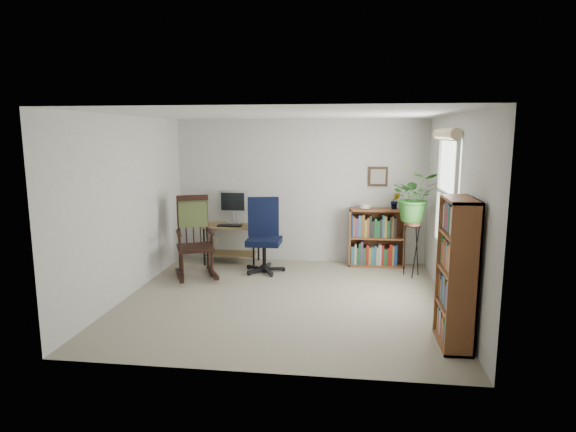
# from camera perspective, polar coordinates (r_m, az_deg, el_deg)

# --- Properties ---
(floor) EXTENTS (4.20, 4.00, 0.00)m
(floor) POSITION_cam_1_polar(r_m,az_deg,el_deg) (6.46, -0.45, -9.83)
(floor) COLOR gray
(floor) RESTS_ON ground
(ceiling) EXTENTS (4.20, 4.00, 0.00)m
(ceiling) POSITION_cam_1_polar(r_m,az_deg,el_deg) (6.09, -0.48, 11.97)
(ceiling) COLOR silver
(ceiling) RESTS_ON ground
(wall_back) EXTENTS (4.20, 0.00, 2.40)m
(wall_back) POSITION_cam_1_polar(r_m,az_deg,el_deg) (8.13, 1.42, 2.93)
(wall_back) COLOR beige
(wall_back) RESTS_ON ground
(wall_front) EXTENTS (4.20, 0.00, 2.40)m
(wall_front) POSITION_cam_1_polar(r_m,az_deg,el_deg) (4.22, -4.11, -3.46)
(wall_front) COLOR beige
(wall_front) RESTS_ON ground
(wall_left) EXTENTS (0.00, 4.00, 2.40)m
(wall_left) POSITION_cam_1_polar(r_m,az_deg,el_deg) (6.77, -18.38, 1.06)
(wall_left) COLOR beige
(wall_left) RESTS_ON ground
(wall_right) EXTENTS (0.00, 4.00, 2.40)m
(wall_right) POSITION_cam_1_polar(r_m,az_deg,el_deg) (6.24, 19.01, 0.33)
(wall_right) COLOR beige
(wall_right) RESTS_ON ground
(window) EXTENTS (0.12, 1.20, 1.50)m
(window) POSITION_cam_1_polar(r_m,az_deg,el_deg) (6.50, 18.24, 2.51)
(window) COLOR silver
(window) RESTS_ON wall_right
(desk) EXTENTS (0.90, 0.50, 0.65)m
(desk) POSITION_cam_1_polar(r_m,az_deg,el_deg) (8.18, -6.68, -3.31)
(desk) COLOR olive
(desk) RESTS_ON floor
(monitor) EXTENTS (0.46, 0.16, 0.56)m
(monitor) POSITION_cam_1_polar(r_m,az_deg,el_deg) (8.20, -6.53, 1.04)
(monitor) COLOR #B6B7BB
(monitor) RESTS_ON desk
(keyboard) EXTENTS (0.40, 0.15, 0.02)m
(keyboard) POSITION_cam_1_polar(r_m,az_deg,el_deg) (7.99, -6.93, -1.14)
(keyboard) COLOR black
(keyboard) RESTS_ON desk
(office_chair) EXTENTS (0.77, 0.77, 1.18)m
(office_chair) POSITION_cam_1_polar(r_m,az_deg,el_deg) (7.54, -2.85, -2.30)
(office_chair) COLOR black
(office_chair) RESTS_ON floor
(rocking_chair) EXTENTS (1.03, 1.25, 1.26)m
(rocking_chair) POSITION_cam_1_polar(r_m,az_deg,el_deg) (7.39, -10.98, -2.41)
(rocking_chair) COLOR black
(rocking_chair) RESTS_ON floor
(low_bookshelf) EXTENTS (0.90, 0.30, 0.95)m
(low_bookshelf) POSITION_cam_1_polar(r_m,az_deg,el_deg) (8.04, 10.45, -2.52)
(low_bookshelf) COLOR brown
(low_bookshelf) RESTS_ON floor
(tall_bookshelf) EXTENTS (0.29, 0.67, 1.53)m
(tall_bookshelf) POSITION_cam_1_polar(r_m,az_deg,el_deg) (5.20, 19.32, -6.37)
(tall_bookshelf) COLOR brown
(tall_bookshelf) RESTS_ON floor
(plant_stand) EXTENTS (0.32, 0.32, 0.92)m
(plant_stand) POSITION_cam_1_polar(r_m,az_deg,el_deg) (7.57, 14.53, -3.55)
(plant_stand) COLOR black
(plant_stand) RESTS_ON floor
(spider_plant) EXTENTS (1.69, 1.87, 1.46)m
(spider_plant) POSITION_cam_1_polar(r_m,az_deg,el_deg) (7.40, 14.91, 4.96)
(spider_plant) COLOR #296322
(spider_plant) RESTS_ON plant_stand
(potted_plant_small) EXTENTS (0.13, 0.24, 0.11)m
(potted_plant_small) POSITION_cam_1_polar(r_m,az_deg,el_deg) (7.98, 12.58, 1.19)
(potted_plant_small) COLOR #296322
(potted_plant_small) RESTS_ON low_bookshelf
(framed_picture) EXTENTS (0.32, 0.04, 0.32)m
(framed_picture) POSITION_cam_1_polar(r_m,az_deg,el_deg) (8.04, 10.61, 4.61)
(framed_picture) COLOR black
(framed_picture) RESTS_ON wall_back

